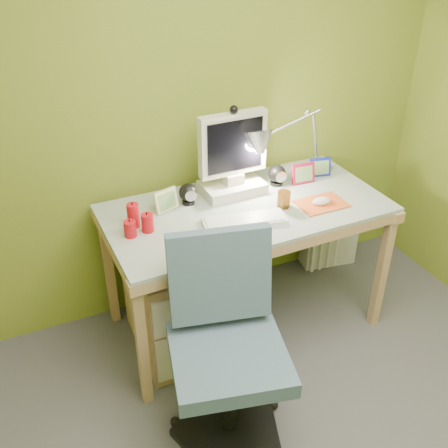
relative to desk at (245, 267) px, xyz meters
name	(u,v)px	position (x,y,z in m)	size (l,w,h in m)	color
wall_back	(179,116)	(-0.21, 0.42, 0.80)	(3.20, 0.01, 2.40)	olive
desk	(245,267)	(0.00, 0.00, 0.00)	(1.50, 0.75, 0.80)	tan
monitor	(233,145)	(0.00, 0.18, 0.68)	(0.41, 0.24, 0.56)	beige
speaker_left	(188,194)	(-0.27, 0.16, 0.46)	(0.10, 0.10, 0.12)	black
speaker_right	(277,175)	(0.27, 0.16, 0.46)	(0.10, 0.10, 0.12)	black
keyboard	(244,221)	(-0.08, -0.14, 0.41)	(0.42, 0.13, 0.02)	silver
mousepad	(321,204)	(0.38, -0.14, 0.41)	(0.26, 0.18, 0.01)	#D45521
mouse	(322,201)	(0.38, -0.14, 0.42)	(0.11, 0.07, 0.04)	silver
amber_tumbler	(284,199)	(0.18, -0.08, 0.45)	(0.07, 0.07, 0.09)	#8C4C14
candle_cluster	(136,219)	(-0.60, 0.01, 0.47)	(0.17, 0.15, 0.13)	red
photo_frame_red	(303,173)	(0.42, 0.12, 0.46)	(0.14, 0.02, 0.12)	#AB1235
photo_frame_blue	(320,167)	(0.56, 0.16, 0.46)	(0.13, 0.02, 0.11)	navy
photo_frame_green	(166,200)	(-0.40, 0.14, 0.46)	(0.14, 0.02, 0.12)	beige
desk_lamp	(306,128)	(0.45, 0.18, 0.71)	(0.58, 0.25, 0.62)	silver
task_chair	(229,354)	(-0.41, -0.68, 0.11)	(0.57, 0.57, 1.03)	#41586A
radiator	(329,239)	(0.81, 0.32, -0.22)	(0.37, 0.15, 0.37)	silver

